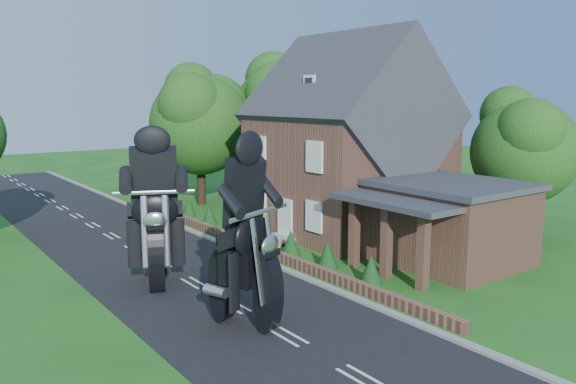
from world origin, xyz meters
TOP-DOWN VIEW (x-y plane):
  - ground at (0.00, 0.00)m, footprint 120.00×120.00m
  - road at (0.00, 0.00)m, footprint 7.00×80.00m
  - kerb at (3.65, 0.00)m, footprint 0.30×80.00m
  - garden_wall at (4.30, 5.00)m, footprint 0.30×22.00m
  - house at (10.49, 6.00)m, footprint 9.54×8.64m
  - annex at (9.87, -0.80)m, footprint 7.05×5.94m
  - tree_annex_side at (17.13, 0.10)m, footprint 5.64×5.20m
  - tree_house_right at (16.65, 8.62)m, footprint 6.51×6.00m
  - tree_behind_house at (14.18, 16.14)m, footprint 7.81×7.20m
  - tree_behind_left at (8.16, 17.13)m, footprint 6.94×6.40m
  - shrub_a at (5.30, -1.00)m, footprint 0.90×0.90m
  - shrub_b at (5.30, 1.50)m, footprint 0.90×0.90m
  - shrub_c at (5.30, 4.00)m, footprint 0.90×0.90m
  - shrub_d at (5.30, 9.00)m, footprint 0.90×0.90m
  - shrub_e at (5.30, 11.50)m, footprint 0.90×0.90m
  - shrub_f at (5.30, 14.00)m, footprint 0.90×0.90m
  - motorcycle_lead at (-0.58, -1.59)m, footprint 1.15×1.96m
  - motorcycle_follow at (-1.18, 3.55)m, footprint 1.23×1.93m

SIDE VIEW (x-z plane):
  - ground at x=0.00m, z-range 0.00..0.00m
  - road at x=0.00m, z-range 0.00..0.02m
  - kerb at x=3.65m, z-range 0.00..0.12m
  - garden_wall at x=4.30m, z-range 0.00..0.40m
  - shrub_a at x=5.30m, z-range 0.00..1.10m
  - shrub_b at x=5.30m, z-range 0.00..1.10m
  - shrub_c at x=5.30m, z-range 0.00..1.10m
  - shrub_d at x=5.30m, z-range 0.00..1.10m
  - shrub_e at x=5.30m, z-range 0.00..1.10m
  - shrub_f at x=5.30m, z-range 0.00..1.10m
  - motorcycle_follow at x=-1.18m, z-range 0.00..1.77m
  - motorcycle_lead at x=-0.58m, z-range 0.00..1.78m
  - annex at x=9.87m, z-range 0.05..3.49m
  - house at x=10.49m, z-range -0.78..9.46m
  - tree_annex_side at x=17.13m, z-range 0.95..8.43m
  - tree_house_right at x=16.65m, z-range 0.99..9.39m
  - tree_behind_left at x=8.16m, z-range 1.15..10.31m
  - tree_behind_house at x=14.18m, z-range 1.19..11.27m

